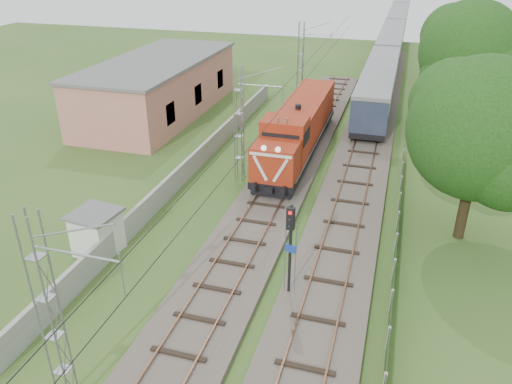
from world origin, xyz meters
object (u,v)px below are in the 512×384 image
(coach_rake, at_px, (397,20))
(signal_post, at_px, (290,236))
(relay_hut, at_px, (97,232))
(locomotive, at_px, (299,127))

(coach_rake, height_order, signal_post, signal_post)
(coach_rake, xyz_separation_m, relay_hut, (-12.40, -76.14, -1.29))
(locomotive, bearing_deg, signal_post, -79.21)
(relay_hut, bearing_deg, coach_rake, 80.75)
(locomotive, xyz_separation_m, coach_rake, (5.00, 59.65, 0.27))
(coach_rake, height_order, relay_hut, coach_rake)
(coach_rake, distance_m, relay_hut, 77.15)
(signal_post, relative_size, relay_hut, 1.88)
(locomotive, relative_size, signal_post, 3.49)
(locomotive, xyz_separation_m, relay_hut, (-7.40, -16.48, -1.02))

